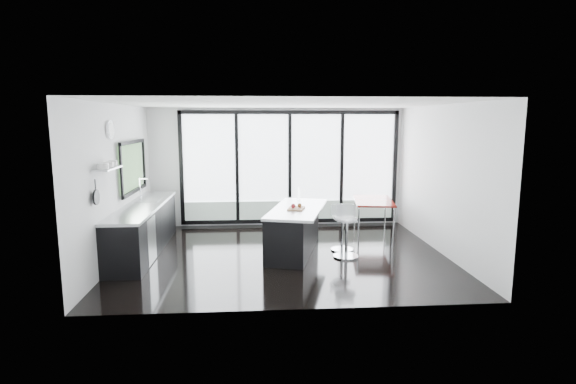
{
  "coord_description": "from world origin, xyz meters",
  "views": [
    {
      "loc": [
        -0.52,
        -8.17,
        2.5
      ],
      "look_at": [
        0.1,
        0.3,
        1.15
      ],
      "focal_mm": 28.0,
      "sensor_mm": 36.0,
      "label": 1
    }
  ],
  "objects": [
    {
      "name": "counter_cabinets",
      "position": [
        -2.67,
        0.4,
        0.46
      ],
      "size": [
        0.69,
        3.24,
        1.36
      ],
      "color": "black",
      "rests_on": "floor"
    },
    {
      "name": "wall_left",
      "position": [
        -2.97,
        0.27,
        1.56
      ],
      "size": [
        0.26,
        5.0,
        2.8
      ],
      "color": "silver",
      "rests_on": "ground"
    },
    {
      "name": "ceiling",
      "position": [
        0.0,
        0.0,
        2.8
      ],
      "size": [
        6.0,
        5.0,
        0.0
      ],
      "primitive_type": "cube",
      "color": "white",
      "rests_on": "wall_back"
    },
    {
      "name": "red_table",
      "position": [
        2.09,
        1.47,
        0.38
      ],
      "size": [
        1.03,
        1.54,
        0.76
      ],
      "primitive_type": "cube",
      "rotation": [
        0.0,
        0.0,
        -0.16
      ],
      "color": "maroon",
      "rests_on": "floor"
    },
    {
      "name": "floor",
      "position": [
        0.0,
        0.0,
        0.0
      ],
      "size": [
        6.0,
        5.0,
        0.0
      ],
      "primitive_type": "cube",
      "color": "black",
      "rests_on": "ground"
    },
    {
      "name": "wall_right",
      "position": [
        3.0,
        0.0,
        1.4
      ],
      "size": [
        0.0,
        5.0,
        2.8
      ],
      "primitive_type": "cube",
      "color": "silver",
      "rests_on": "ground"
    },
    {
      "name": "bar_stool_far",
      "position": [
        1.15,
        0.21,
        0.34
      ],
      "size": [
        0.56,
        0.56,
        0.69
      ],
      "primitive_type": "cylinder",
      "rotation": [
        0.0,
        0.0,
        0.37
      ],
      "color": "silver",
      "rests_on": "floor"
    },
    {
      "name": "island",
      "position": [
        0.2,
        0.18,
        0.44
      ],
      "size": [
        1.42,
        2.29,
        1.13
      ],
      "color": "black",
      "rests_on": "floor"
    },
    {
      "name": "bar_stool_near",
      "position": [
        1.14,
        -0.24,
        0.37
      ],
      "size": [
        0.53,
        0.53,
        0.75
      ],
      "primitive_type": "cylinder",
      "rotation": [
        0.0,
        0.0,
        -0.13
      ],
      "color": "silver",
      "rests_on": "floor"
    },
    {
      "name": "wall_back",
      "position": [
        0.27,
        2.47,
        1.27
      ],
      "size": [
        6.0,
        0.09,
        2.8
      ],
      "color": "silver",
      "rests_on": "ground"
    },
    {
      "name": "wall_front",
      "position": [
        0.0,
        -2.5,
        1.4
      ],
      "size": [
        6.0,
        0.0,
        2.8
      ],
      "primitive_type": "cube",
      "color": "silver",
      "rests_on": "ground"
    }
  ]
}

